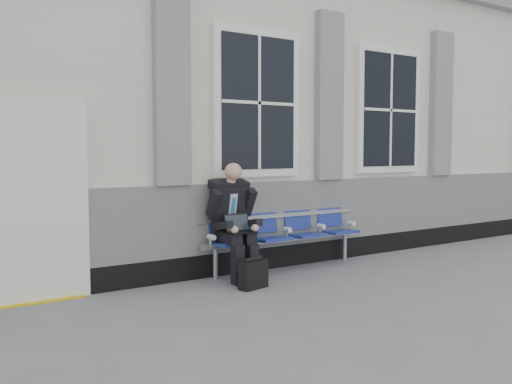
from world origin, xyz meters
TOP-DOWN VIEW (x-y plane):
  - ground at (0.00, 0.00)m, footprint 70.00×70.00m
  - station_building at (-0.02, 3.47)m, footprint 14.40×4.40m
  - bench at (-1.79, 1.32)m, footprint 2.60×0.47m
  - businessman at (-2.70, 1.19)m, footprint 0.61×0.82m
  - briefcase at (-2.76, 0.63)m, footprint 0.39×0.23m

SIDE VIEW (x-z plane):
  - ground at x=0.00m, z-range 0.00..0.00m
  - briefcase at x=-2.76m, z-range -0.01..0.36m
  - bench at x=-1.79m, z-range 0.10..1.01m
  - businessman at x=-2.70m, z-range 0.05..1.52m
  - station_building at x=-0.02m, z-range -0.02..4.47m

